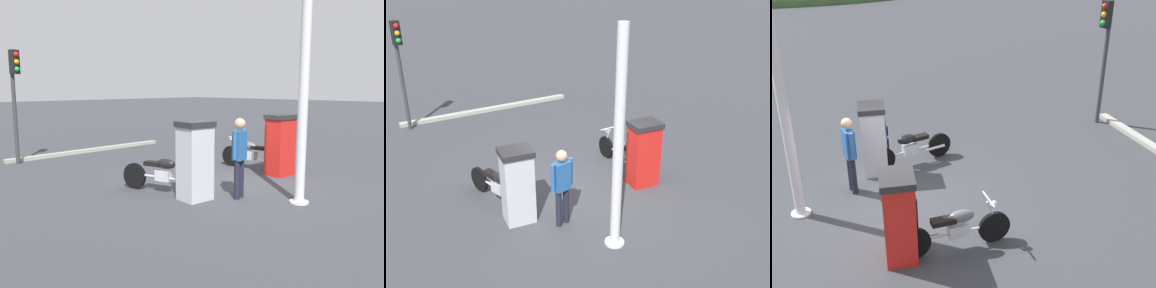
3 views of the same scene
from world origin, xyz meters
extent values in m
plane|color=#383A3F|center=(0.00, 0.00, 0.00)|extent=(120.00, 120.00, 0.00)
cube|color=red|center=(-0.33, -1.66, 0.77)|extent=(0.60, 0.73, 1.55)
cube|color=black|center=(-0.05, -1.69, 1.11)|extent=(0.08, 0.47, 0.32)
cube|color=#262628|center=(-0.33, -1.66, 1.61)|extent=(0.66, 0.80, 0.12)
cylinder|color=black|center=(0.01, -1.49, 0.54)|extent=(0.05, 0.05, 1.01)
cube|color=silver|center=(-0.33, 1.66, 0.79)|extent=(0.60, 0.68, 1.58)
cube|color=#1E478C|center=(-0.05, 1.63, 1.14)|extent=(0.07, 0.44, 0.32)
cube|color=#262628|center=(-0.33, 1.66, 1.64)|extent=(0.66, 0.74, 0.12)
cylinder|color=black|center=(0.01, 1.82, 0.55)|extent=(0.05, 0.05, 1.03)
cylinder|color=black|center=(1.41, -1.70, 0.31)|extent=(0.62, 0.10, 0.62)
cylinder|color=black|center=(-0.12, -1.76, 0.31)|extent=(0.62, 0.10, 0.62)
cube|color=silver|center=(0.70, -1.73, 0.41)|extent=(0.37, 0.21, 0.24)
cylinder|color=silver|center=(0.65, -1.73, 0.36)|extent=(1.15, 0.10, 0.05)
ellipsoid|color=#595B60|center=(0.77, -1.73, 0.69)|extent=(0.49, 0.24, 0.24)
cube|color=black|center=(0.43, -1.74, 0.66)|extent=(0.45, 0.22, 0.10)
cylinder|color=silver|center=(1.37, -1.70, 0.61)|extent=(0.26, 0.05, 0.57)
cylinder|color=silver|center=(1.29, -1.71, 0.93)|extent=(0.06, 0.56, 0.04)
sphere|color=silver|center=(1.39, -1.70, 0.81)|extent=(0.15, 0.15, 0.14)
cylinder|color=silver|center=(0.08, -1.64, 0.33)|extent=(0.55, 0.09, 0.07)
cylinder|color=black|center=(-0.17, 1.61, 0.31)|extent=(0.62, 0.24, 0.62)
cylinder|color=black|center=(1.32, 2.04, 0.31)|extent=(0.62, 0.24, 0.62)
cube|color=silver|center=(0.53, 1.81, 0.41)|extent=(0.40, 0.29, 0.24)
cylinder|color=silver|center=(0.58, 1.83, 0.36)|extent=(1.13, 0.36, 0.05)
ellipsoid|color=black|center=(0.46, 1.79, 0.69)|extent=(0.52, 0.34, 0.24)
cube|color=black|center=(0.79, 1.89, 0.66)|extent=(0.48, 0.31, 0.10)
cylinder|color=silver|center=(-0.13, 1.63, 0.61)|extent=(0.26, 0.11, 0.57)
cylinder|color=silver|center=(-0.05, 1.65, 0.93)|extent=(0.19, 0.55, 0.04)
sphere|color=silver|center=(-0.15, 1.62, 0.81)|extent=(0.17, 0.17, 0.14)
cylinder|color=silver|center=(1.16, 1.87, 0.33)|extent=(0.55, 0.22, 0.07)
cylinder|color=#1E1E2D|center=(-0.91, 0.81, 0.43)|extent=(0.16, 0.16, 0.85)
cylinder|color=#1E1E2D|center=(-0.96, 1.00, 0.43)|extent=(0.16, 0.16, 0.85)
cube|color=#265999|center=(-0.94, 0.91, 1.17)|extent=(0.28, 0.40, 0.63)
cylinder|color=#265999|center=(-0.88, 0.67, 1.20)|extent=(0.11, 0.11, 0.60)
cylinder|color=#265999|center=(-0.99, 1.14, 1.20)|extent=(0.11, 0.11, 0.60)
sphere|color=tan|center=(-0.94, 0.91, 1.63)|extent=(0.28, 0.28, 0.24)
cylinder|color=#38383A|center=(6.35, 2.84, 1.76)|extent=(0.15, 0.15, 3.52)
cube|color=black|center=(6.22, 2.81, 3.16)|extent=(0.25, 0.28, 0.72)
sphere|color=red|center=(6.12, 2.79, 3.38)|extent=(0.18, 0.18, 0.15)
sphere|color=orange|center=(6.12, 2.79, 3.16)|extent=(0.18, 0.18, 0.15)
sphere|color=green|center=(6.12, 2.79, 2.94)|extent=(0.18, 0.18, 0.15)
cylinder|color=silver|center=(-2.06, 0.30, 2.19)|extent=(0.20, 0.20, 4.38)
cylinder|color=silver|center=(-2.06, 0.30, 0.02)|extent=(0.40, 0.40, 0.04)
cube|color=#9E9E93|center=(6.80, 0.00, 0.06)|extent=(0.39, 6.24, 0.12)
camera|label=1|loc=(-5.99, 7.42, 2.41)|focal=36.07mm
camera|label=2|loc=(-7.98, 4.45, 5.44)|focal=40.46mm
camera|label=3|loc=(-1.30, -8.63, 5.53)|focal=45.03mm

